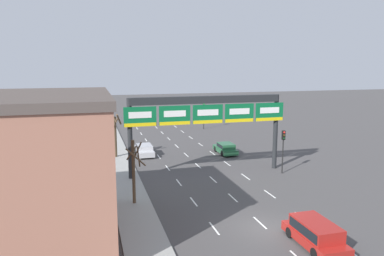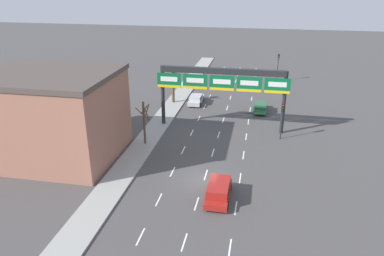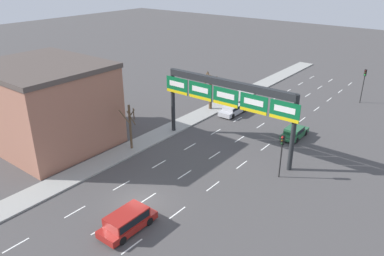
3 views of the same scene
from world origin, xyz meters
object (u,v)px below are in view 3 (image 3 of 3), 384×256
object	(u,v)px
traffic_light_near_gantry	(364,79)
tree_bare_second	(130,125)
traffic_light_mid_block	(282,148)
tree_bare_closest	(210,89)
car_silver	(233,109)
sign_gantry	(227,95)
car_green	(295,132)
suv_red	(127,220)

from	to	relation	value
traffic_light_near_gantry	tree_bare_second	size ratio (longest dim) A/B	0.99
traffic_light_mid_block	tree_bare_closest	distance (m)	18.80
car_silver	tree_bare_second	world-z (taller)	tree_bare_second
car_silver	traffic_light_mid_block	xyz separation A→B (m)	(12.07, -11.03, 2.38)
traffic_light_mid_block	tree_bare_closest	bearing A→B (deg)	145.50
traffic_light_near_gantry	tree_bare_closest	size ratio (longest dim) A/B	0.94
sign_gantry	tree_bare_second	world-z (taller)	sign_gantry
car_green	traffic_light_mid_block	distance (m)	9.79
suv_red	car_silver	distance (m)	25.87
traffic_light_near_gantry	traffic_light_mid_block	bearing A→B (deg)	-90.02
car_silver	tree_bare_closest	world-z (taller)	tree_bare_closest
sign_gantry	car_green	xyz separation A→B (m)	(4.72, 7.28, -5.40)
sign_gantry	traffic_light_mid_block	xyz separation A→B (m)	(7.26, -1.87, -3.02)
tree_bare_second	tree_bare_closest	bearing A→B (deg)	91.58
car_green	traffic_light_near_gantry	world-z (taller)	traffic_light_near_gantry
traffic_light_mid_block	tree_bare_second	size ratio (longest dim) A/B	0.87
car_green	suv_red	bearing A→B (deg)	-97.42
car_green	tree_bare_second	world-z (taller)	tree_bare_second
car_green	traffic_light_mid_block	world-z (taller)	traffic_light_mid_block
car_green	traffic_light_near_gantry	bearing A→B (deg)	81.49
car_silver	tree_bare_closest	bearing A→B (deg)	-173.58
sign_gantry	tree_bare_closest	distance (m)	12.46
sign_gantry	car_green	world-z (taller)	sign_gantry
sign_gantry	car_green	bearing A→B (deg)	57.06
car_silver	traffic_light_mid_block	size ratio (longest dim) A/B	1.09
tree_bare_second	car_silver	bearing A→B (deg)	79.04
traffic_light_mid_block	tree_bare_second	xyz separation A→B (m)	(-15.08, -4.49, -0.17)
traffic_light_mid_block	suv_red	bearing A→B (deg)	-111.64
sign_gantry	suv_red	xyz separation A→B (m)	(1.70, -15.87, -5.23)
traffic_light_mid_block	tree_bare_second	distance (m)	15.74
car_green	tree_bare_second	bearing A→B (deg)	-132.59
tree_bare_closest	tree_bare_second	bearing A→B (deg)	-88.42
sign_gantry	traffic_light_near_gantry	world-z (taller)	sign_gantry
traffic_light_near_gantry	tree_bare_second	distance (m)	34.21
car_silver	tree_bare_closest	xyz separation A→B (m)	(-3.42, -0.39, 2.18)
suv_red	traffic_light_mid_block	distance (m)	15.23
car_silver	traffic_light_mid_block	distance (m)	16.53
car_green	car_silver	xyz separation A→B (m)	(-9.53, 1.89, -0.00)
car_silver	car_green	bearing A→B (deg)	-11.20
traffic_light_mid_block	tree_bare_closest	world-z (taller)	tree_bare_closest
sign_gantry	suv_red	distance (m)	16.80
sign_gantry	tree_bare_second	size ratio (longest dim) A/B	3.23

